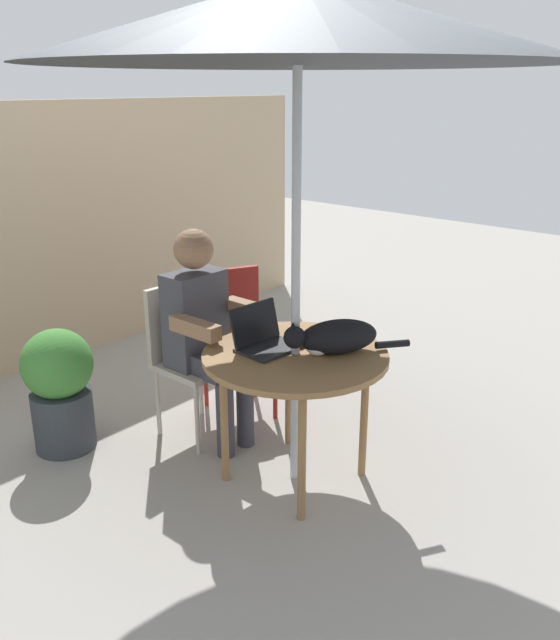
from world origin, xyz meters
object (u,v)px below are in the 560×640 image
chair_empty (234,329)px  laptop (262,335)px  patio_table (295,365)px  chair_occupied (187,347)px  person_seated (204,326)px  cat (334,337)px  patio_umbrella (298,20)px  potted_plant_near_fence (60,386)px

chair_empty → laptop: laptop is taller
patio_table → chair_occupied: 0.82m
chair_empty → person_seated: person_seated is taller
person_seated → cat: bearing=-81.4°
patio_umbrella → chair_empty: bearing=64.5°
laptop → patio_umbrella: bearing=-74.2°
patio_umbrella → laptop: bearing=105.8°
chair_empty → person_seated: (-0.39, -0.16, 0.17)m
chair_occupied → person_seated: bearing=-90.0°
chair_occupied → chair_empty: bearing=-0.1°
potted_plant_near_fence → laptop: bearing=-61.0°
chair_empty → laptop: (-0.44, -0.64, 0.25)m
chair_occupied → chair_empty: 0.39m
potted_plant_near_fence → patio_table: bearing=-62.8°
laptop → cat: 0.37m
patio_table → patio_umbrella: bearing=0.0°
chair_occupied → potted_plant_near_fence: size_ratio=1.26×
patio_umbrella → person_seated: patio_umbrella is taller
chair_occupied → cat: (0.12, -0.96, 0.27)m
patio_table → chair_empty: chair_empty is taller
patio_table → chair_occupied: chair_occupied is taller
patio_umbrella → laptop: patio_umbrella is taller
patio_umbrella → laptop: (-0.05, 0.18, -1.45)m
patio_umbrella → chair_occupied: 1.88m
cat → patio_umbrella: bearing=130.0°
patio_umbrella → person_seated: size_ratio=1.94×
chair_occupied → person_seated: size_ratio=0.73×
patio_umbrella → person_seated: (0.00, 0.66, -1.53)m
chair_occupied → potted_plant_near_fence: bearing=148.2°
patio_table → laptop: 0.22m
patio_umbrella → person_seated: bearing=90.0°
chair_occupied → potted_plant_near_fence: (-0.61, 0.38, -0.15)m
patio_umbrella → chair_occupied: size_ratio=2.68×
cat → chair_empty: bearing=74.5°
patio_table → laptop: (-0.05, 0.18, 0.13)m
patio_table → patio_umbrella: size_ratio=0.39×
potted_plant_near_fence → chair_empty: bearing=-20.8°
chair_empty → laptop: 0.81m
chair_occupied → potted_plant_near_fence: 0.74m
chair_empty → cat: (-0.27, -0.96, 0.27)m
patio_table → potted_plant_near_fence: size_ratio=1.31×
chair_occupied → laptop: size_ratio=2.85×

